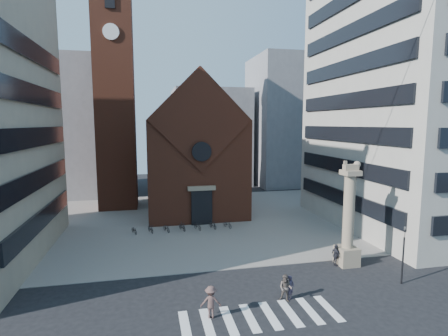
{
  "coord_description": "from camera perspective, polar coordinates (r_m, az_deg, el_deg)",
  "views": [
    {
      "loc": [
        -5.79,
        -21.91,
        11.62
      ],
      "look_at": [
        0.69,
        8.0,
        7.71
      ],
      "focal_mm": 28.0,
      "sensor_mm": 36.0,
      "label": 1
    }
  ],
  "objects": [
    {
      "name": "pedestrian_3",
      "position": [
        22.45,
        -2.15,
        -21.0
      ],
      "size": [
        1.38,
        0.93,
        1.97
      ],
      "primitive_type": "imported",
      "rotation": [
        0.0,
        0.0,
        2.98
      ],
      "color": "brown",
      "rests_on": "ground"
    },
    {
      "name": "pedestrian_2",
      "position": [
        30.89,
        17.79,
        -13.38
      ],
      "size": [
        0.49,
        1.08,
        1.8
      ],
      "primitive_type": "imported",
      "rotation": [
        0.0,
        0.0,
        1.62
      ],
      "color": "#26272E",
      "rests_on": "ground"
    },
    {
      "name": "scooter_4",
      "position": [
        38.91,
        -4.33,
        -9.41
      ],
      "size": [
        1.05,
        1.64,
        0.82
      ],
      "primitive_type": "imported",
      "rotation": [
        0.0,
        0.0,
        0.36
      ],
      "color": "black",
      "rests_on": "piazza"
    },
    {
      "name": "pedestrian_0",
      "position": [
        24.87,
        10.79,
        -18.6
      ],
      "size": [
        0.71,
        0.65,
        1.63
      ],
      "primitive_type": "imported",
      "rotation": [
        0.0,
        0.0,
        0.56
      ],
      "color": "#2F2939",
      "rests_on": "ground"
    },
    {
      "name": "lion_column",
      "position": [
        30.61,
        19.63,
        -8.62
      ],
      "size": [
        1.63,
        1.6,
        8.68
      ],
      "color": "gray",
      "rests_on": "ground"
    },
    {
      "name": "scooter_0",
      "position": [
        38.62,
        -14.45,
        -9.75
      ],
      "size": [
        1.05,
        1.64,
        0.82
      ],
      "primitive_type": "imported",
      "rotation": [
        0.0,
        0.0,
        0.36
      ],
      "color": "black",
      "rests_on": "piazza"
    },
    {
      "name": "church",
      "position": [
        47.44,
        -5.19,
        2.86
      ],
      "size": [
        12.0,
        16.65,
        18.0
      ],
      "color": "brown",
      "rests_on": "ground"
    },
    {
      "name": "bg_block_left",
      "position": [
        63.52,
        -25.31,
        6.03
      ],
      "size": [
        16.0,
        14.0,
        22.0
      ],
      "primitive_type": "cube",
      "color": "gray",
      "rests_on": "ground"
    },
    {
      "name": "traffic_light",
      "position": [
        29.0,
        27.22,
        -12.32
      ],
      "size": [
        0.13,
        0.16,
        4.3
      ],
      "color": "black",
      "rests_on": "ground"
    },
    {
      "name": "zebra_crossing",
      "position": [
        23.08,
        5.92,
        -22.97
      ],
      "size": [
        10.2,
        3.2,
        0.01
      ],
      "primitive_type": null,
      "color": "white",
      "rests_on": "ground"
    },
    {
      "name": "scooter_6",
      "position": [
        39.49,
        0.59,
        -9.13
      ],
      "size": [
        1.05,
        1.64,
        0.82
      ],
      "primitive_type": "imported",
      "rotation": [
        0.0,
        0.0,
        0.36
      ],
      "color": "black",
      "rests_on": "piazza"
    },
    {
      "name": "campanile",
      "position": [
        50.25,
        -17.36,
        11.66
      ],
      "size": [
        5.5,
        5.5,
        31.2
      ],
      "color": "brown",
      "rests_on": "ground"
    },
    {
      "name": "bg_block_mid",
      "position": [
        67.99,
        -2.24,
        5.07
      ],
      "size": [
        14.0,
        12.0,
        18.0
      ],
      "primitive_type": "cube",
      "color": "gray",
      "rests_on": "ground"
    },
    {
      "name": "building_right",
      "position": [
        45.35,
        29.62,
        11.9
      ],
      "size": [
        18.0,
        22.0,
        32.0
      ],
      "primitive_type": "cube",
      "color": "#ACA79C",
      "rests_on": "ground"
    },
    {
      "name": "scooter_5",
      "position": [
        39.15,
        -1.85,
        -9.21
      ],
      "size": [
        0.93,
        1.56,
        0.9
      ],
      "primitive_type": "imported",
      "rotation": [
        0.0,
        0.0,
        0.36
      ],
      "color": "black",
      "rests_on": "piazza"
    },
    {
      "name": "pedestrian_1",
      "position": [
        24.53,
        10.03,
        -18.74
      ],
      "size": [
        1.11,
        1.06,
        1.81
      ],
      "primitive_type": "imported",
      "rotation": [
        0.0,
        0.0,
        -0.61
      ],
      "color": "#544943",
      "rests_on": "ground"
    },
    {
      "name": "scooter_1",
      "position": [
        38.57,
        -11.91,
        -9.63
      ],
      "size": [
        0.93,
        1.56,
        0.9
      ],
      "primitive_type": "imported",
      "rotation": [
        0.0,
        0.0,
        0.36
      ],
      "color": "black",
      "rests_on": "piazza"
    },
    {
      "name": "scooter_2",
      "position": [
        38.62,
        -9.37,
        -9.61
      ],
      "size": [
        1.05,
        1.64,
        0.82
      ],
      "primitive_type": "imported",
      "rotation": [
        0.0,
        0.0,
        0.36
      ],
      "color": "black",
      "rests_on": "piazza"
    },
    {
      "name": "bg_block_right",
      "position": [
        69.69,
        11.37,
        7.46
      ],
      "size": [
        16.0,
        14.0,
        24.0
      ],
      "primitive_type": "cube",
      "color": "gray",
      "rests_on": "ground"
    },
    {
      "name": "ground",
      "position": [
        25.47,
        2.44,
        -19.87
      ],
      "size": [
        120.0,
        120.0,
        0.0
      ],
      "primitive_type": "plane",
      "color": "black",
      "rests_on": "ground"
    },
    {
      "name": "piazza",
      "position": [
        42.91,
        -4.06,
        -8.41
      ],
      "size": [
        46.0,
        30.0,
        0.05
      ],
      "primitive_type": "cube",
      "color": "gray",
      "rests_on": "ground"
    },
    {
      "name": "scooter_3",
      "position": [
        38.72,
        -6.84,
        -9.45
      ],
      "size": [
        0.93,
        1.56,
        0.9
      ],
      "primitive_type": "imported",
      "rotation": [
        0.0,
        0.0,
        0.36
      ],
      "color": "black",
      "rests_on": "piazza"
    }
  ]
}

